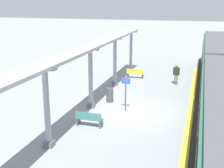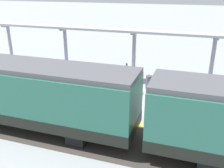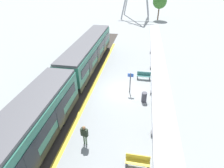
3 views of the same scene
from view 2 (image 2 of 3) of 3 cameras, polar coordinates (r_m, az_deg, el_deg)
name	(u,v)px [view 2 (image 2 of 3)]	position (r m, az deg, el deg)	size (l,w,h in m)	color
ground_plane	(121,97)	(17.11, 2.02, -2.97)	(176.00, 176.00, 0.00)	gray
tactile_edge_strip	(105,120)	(14.37, -1.69, -8.02)	(0.38, 28.58, 0.01)	gold
trackbed	(92,137)	(12.94, -4.46, -11.70)	(3.20, 40.58, 0.01)	#38332D
train_far_carriage	(2,90)	(14.70, -23.48, -1.27)	(2.65, 14.65, 3.48)	#2A6A57
canopy_pillar_second	(212,65)	(18.70, 21.46, 4.08)	(1.10, 0.44, 3.87)	slate
canopy_pillar_third	(134,58)	(19.14, 4.90, 5.88)	(1.10, 0.44, 3.87)	slate
canopy_pillar_fourth	(66,52)	(21.13, -10.27, 7.10)	(1.10, 0.44, 3.87)	slate
canopy_pillar_fifth	(11,47)	(24.15, -21.79, 7.70)	(1.10, 0.44, 3.87)	slate
canopy_beam	(135,31)	(18.71, 5.08, 11.76)	(1.20, 22.94, 0.16)	#A8AAB2
bench_near_end	(93,77)	(19.57, -4.19, 1.59)	(1.50, 0.46, 0.86)	#38746F
trash_bin	(149,82)	(18.55, 8.29, 0.42)	(0.48, 0.48, 0.97)	#45454E
platform_info_sign	(126,76)	(17.20, 3.18, 1.91)	(0.56, 0.10, 2.20)	#4C4C51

